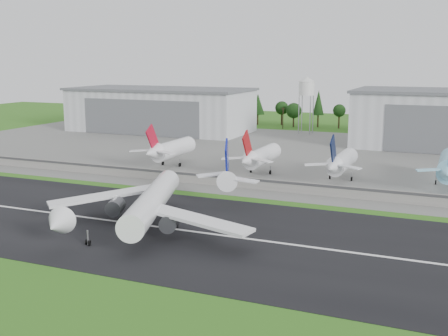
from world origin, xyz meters
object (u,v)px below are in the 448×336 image
at_px(main_airliner, 151,207).
at_px(parked_jet_red_b, 259,157).
at_px(parked_jet_red_a, 169,149).
at_px(parked_jet_navy, 340,162).

distance_m(main_airliner, parked_jet_red_b, 67.04).
relative_size(parked_jet_red_a, parked_jet_red_b, 1.00).
xyz_separation_m(main_airliner, parked_jet_red_a, (-31.70, 67.00, 1.50)).
xyz_separation_m(parked_jet_red_a, parked_jet_red_b, (34.50, -0.03, -0.25)).
relative_size(main_airliner, parked_jet_navy, 1.84).
relative_size(parked_jet_red_b, parked_jet_navy, 1.00).
height_order(main_airliner, parked_jet_red_a, main_airliner).
bearing_deg(parked_jet_red_b, main_airliner, -92.40).
distance_m(main_airliner, parked_jet_red_a, 74.14).
height_order(main_airliner, parked_jet_navy, main_airliner).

